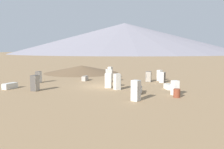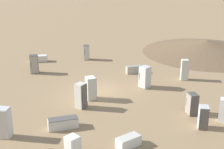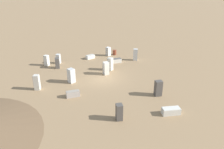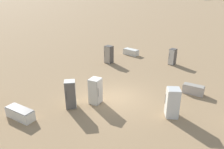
% 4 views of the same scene
% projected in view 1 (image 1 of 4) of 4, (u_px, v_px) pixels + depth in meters
% --- Properties ---
extents(ground_plane, '(1000.00, 1000.00, 0.00)m').
position_uv_depth(ground_plane, '(99.00, 86.00, 27.44)').
color(ground_plane, '#937551').
extents(mountain_ridge_0, '(302.84, 302.84, 42.02)m').
position_uv_depth(mountain_ridge_0, '(125.00, 38.00, 305.65)').
color(mountain_ridge_0, gray).
rests_on(mountain_ridge_0, ground_plane).
extents(dirt_mound, '(14.72, 14.72, 1.47)m').
position_uv_depth(dirt_mound, '(82.00, 69.00, 43.67)').
color(dirt_mound, brown).
rests_on(dirt_mound, ground_plane).
extents(discarded_fridge_0, '(0.78, 0.65, 1.47)m').
position_uv_depth(discarded_fridge_0, '(162.00, 77.00, 30.42)').
color(discarded_fridge_0, silver).
rests_on(discarded_fridge_0, ground_plane).
extents(discarded_fridge_1, '(1.01, 1.00, 1.75)m').
position_uv_depth(discarded_fridge_1, '(108.00, 81.00, 26.26)').
color(discarded_fridge_1, beige).
rests_on(discarded_fridge_1, ground_plane).
extents(discarded_fridge_2, '(0.87, 0.86, 1.46)m').
position_uv_depth(discarded_fridge_2, '(175.00, 88.00, 22.03)').
color(discarded_fridge_2, white).
rests_on(discarded_fridge_2, ground_plane).
extents(discarded_fridge_3, '(0.93, 0.96, 1.77)m').
position_uv_depth(discarded_fridge_3, '(35.00, 83.00, 24.22)').
color(discarded_fridge_3, '#4C4742').
rests_on(discarded_fridge_3, ground_plane).
extents(discarded_fridge_4, '(0.82, 0.82, 1.84)m').
position_uv_depth(discarded_fridge_4, '(117.00, 82.00, 24.98)').
color(discarded_fridge_4, beige).
rests_on(discarded_fridge_4, ground_plane).
extents(discarded_fridge_5, '(1.58, 1.95, 0.66)m').
position_uv_depth(discarded_fridge_5, '(138.00, 90.00, 22.87)').
color(discarded_fridge_5, beige).
rests_on(discarded_fridge_5, ground_plane).
extents(discarded_fridge_6, '(1.34, 1.90, 0.66)m').
position_uv_depth(discarded_fridge_6, '(10.00, 86.00, 25.69)').
color(discarded_fridge_6, beige).
rests_on(discarded_fridge_6, ground_plane).
extents(discarded_fridge_7, '(1.01, 1.02, 1.82)m').
position_uv_depth(discarded_fridge_7, '(109.00, 76.00, 31.17)').
color(discarded_fridge_7, silver).
rests_on(discarded_fridge_7, ground_plane).
extents(discarded_fridge_8, '(0.94, 0.88, 1.50)m').
position_uv_depth(discarded_fridge_8, '(148.00, 77.00, 31.16)').
color(discarded_fridge_8, '#4C4742').
rests_on(discarded_fridge_8, ground_plane).
extents(discarded_fridge_9, '(0.72, 0.75, 1.85)m').
position_uv_depth(discarded_fridge_9, '(110.00, 72.00, 35.30)').
color(discarded_fridge_9, beige).
rests_on(discarded_fridge_9, ground_plane).
extents(discarded_fridge_10, '(0.76, 0.74, 1.87)m').
position_uv_depth(discarded_fridge_10, '(136.00, 91.00, 19.46)').
color(discarded_fridge_10, silver).
rests_on(discarded_fridge_10, ground_plane).
extents(discarded_fridge_11, '(0.68, 0.72, 1.60)m').
position_uv_depth(discarded_fridge_11, '(160.00, 75.00, 32.21)').
color(discarded_fridge_11, silver).
rests_on(discarded_fridge_11, ground_plane).
extents(discarded_fridge_12, '(0.86, 0.80, 1.59)m').
position_uv_depth(discarded_fridge_12, '(39.00, 77.00, 30.36)').
color(discarded_fridge_12, '#4C4742').
rests_on(discarded_fridge_12, ground_plane).
extents(discarded_fridge_13, '(1.52, 1.41, 0.61)m').
position_uv_depth(discarded_fridge_13, '(168.00, 87.00, 25.33)').
color(discarded_fridge_13, silver).
rests_on(discarded_fridge_13, ground_plane).
extents(discarded_fridge_14, '(1.27, 1.54, 0.69)m').
position_uv_depth(discarded_fridge_14, '(85.00, 78.00, 32.45)').
color(discarded_fridge_14, '#A89E93').
rests_on(discarded_fridge_14, ground_plane).
extents(rusty_barrel, '(0.64, 0.64, 0.83)m').
position_uv_depth(rusty_barrel, '(177.00, 93.00, 20.91)').
color(rusty_barrel, brown).
rests_on(rusty_barrel, ground_plane).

